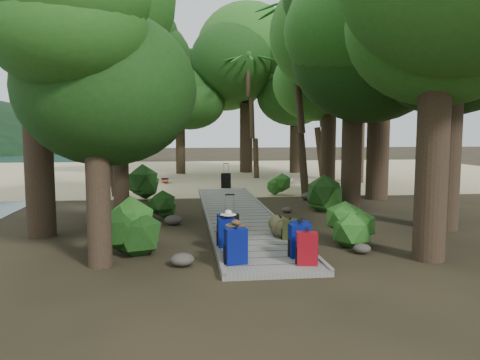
{
  "coord_description": "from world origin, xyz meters",
  "views": [
    {
      "loc": [
        -1.65,
        -12.81,
        2.59
      ],
      "look_at": [
        0.19,
        2.18,
        1.0
      ],
      "focal_mm": 35.0,
      "sensor_mm": 36.0,
      "label": 1
    }
  ],
  "objects": [
    {
      "name": "backpack_left_a",
      "position": [
        -0.69,
        -4.33,
        0.49
      ],
      "size": [
        0.43,
        0.33,
        0.74
      ],
      "primitive_type": null,
      "rotation": [
        0.0,
        0.0,
        0.14
      ],
      "color": "#040C68",
      "rests_on": "boardwalk"
    },
    {
      "name": "rock_left_a",
      "position": [
        -1.68,
        -3.98,
        0.13
      ],
      "size": [
        0.46,
        0.42,
        0.25
      ],
      "primitive_type": null,
      "color": "#4C473F",
      "rests_on": "ground"
    },
    {
      "name": "rock_left_b",
      "position": [
        -2.4,
        -2.11,
        0.1
      ],
      "size": [
        0.35,
        0.32,
        0.19
      ],
      "primitive_type": null,
      "color": "#4C473F",
      "rests_on": "ground"
    },
    {
      "name": "backpack_left_c",
      "position": [
        -0.74,
        -3.04,
        0.46
      ],
      "size": [
        0.38,
        0.28,
        0.68
      ],
      "primitive_type": null,
      "rotation": [
        0.0,
        0.0,
        0.06
      ],
      "color": "#040C68",
      "rests_on": "boardwalk"
    },
    {
      "name": "tree_left_a",
      "position": [
        -3.24,
        -3.8,
        3.24
      ],
      "size": [
        3.88,
        3.88,
        6.47
      ],
      "primitive_type": null,
      "color": "black",
      "rests_on": "ground"
    },
    {
      "name": "tree_right_b",
      "position": [
        5.18,
        -1.41,
        4.89
      ],
      "size": [
        5.48,
        5.48,
        9.78
      ],
      "primitive_type": null,
      "color": "black",
      "rests_on": "ground"
    },
    {
      "name": "boardwalk",
      "position": [
        0.0,
        1.0,
        0.06
      ],
      "size": [
        2.0,
        12.0,
        0.12
      ],
      "primitive_type": "cube",
      "color": "slate",
      "rests_on": "ground"
    },
    {
      "name": "ground",
      "position": [
        0.0,
        0.0,
        0.0
      ],
      "size": [
        120.0,
        120.0,
        0.0
      ],
      "primitive_type": "plane",
      "color": "#312918",
      "rests_on": "ground"
    },
    {
      "name": "shrub_left_b",
      "position": [
        -2.25,
        0.93,
        0.37
      ],
      "size": [
        0.82,
        0.82,
        0.74
      ],
      "primitive_type": null,
      "color": "#215519",
      "rests_on": "ground"
    },
    {
      "name": "lone_suitcase_on_sand",
      "position": [
        0.28,
        8.1,
        0.36
      ],
      "size": [
        0.46,
        0.32,
        0.67
      ],
      "primitive_type": null,
      "rotation": [
        0.0,
        0.0,
        -0.18
      ],
      "color": "black",
      "rests_on": "sand_beach"
    },
    {
      "name": "duffel_right_khaki",
      "position": [
        0.64,
        -2.02,
        0.33
      ],
      "size": [
        0.47,
        0.67,
        0.42
      ],
      "primitive_type": null,
      "rotation": [
        0.0,
        0.0,
        -0.09
      ],
      "color": "brown",
      "rests_on": "boardwalk"
    },
    {
      "name": "tree_back_c",
      "position": [
        5.22,
        15.42,
        4.55
      ],
      "size": [
        5.06,
        5.06,
        9.11
      ],
      "primitive_type": null,
      "color": "black",
      "rests_on": "ground"
    },
    {
      "name": "tree_right_e",
      "position": [
        4.49,
        6.47,
        4.52
      ],
      "size": [
        5.02,
        5.02,
        9.04
      ],
      "primitive_type": null,
      "color": "black",
      "rests_on": "ground"
    },
    {
      "name": "kayak",
      "position": [
        -2.56,
        10.71,
        0.16
      ],
      "size": [
        1.09,
        2.91,
        0.28
      ],
      "primitive_type": "ellipsoid",
      "rotation": [
        0.0,
        0.0,
        0.17
      ],
      "color": "red",
      "rests_on": "sand_beach"
    },
    {
      "name": "backpack_right_b",
      "position": [
        0.61,
        -4.02,
        0.48
      ],
      "size": [
        0.42,
        0.3,
        0.73
      ],
      "primitive_type": null,
      "rotation": [
        0.0,
        0.0,
        0.05
      ],
      "color": "#040C68",
      "rests_on": "boardwalk"
    },
    {
      "name": "backpack_right_a",
      "position": [
        0.61,
        -4.55,
        0.46
      ],
      "size": [
        0.41,
        0.32,
        0.67
      ],
      "primitive_type": null,
      "rotation": [
        0.0,
        0.0,
        -0.15
      ],
      "color": "maroon",
      "rests_on": "boardwalk"
    },
    {
      "name": "sun_lounger",
      "position": [
        3.47,
        9.74,
        0.29
      ],
      "size": [
        1.02,
        1.79,
        0.55
      ],
      "primitive_type": null,
      "rotation": [
        0.0,
        0.0,
        -0.3
      ],
      "color": "silver",
      "rests_on": "sand_beach"
    },
    {
      "name": "rock_right_b",
      "position": [
        2.66,
        -0.89,
        0.15
      ],
      "size": [
        0.54,
        0.49,
        0.3
      ],
      "primitive_type": null,
      "color": "#4C473F",
      "rests_on": "ground"
    },
    {
      "name": "tree_left_b",
      "position": [
        -5.14,
        -0.89,
        4.92
      ],
      "size": [
        5.46,
        5.46,
        9.83
      ],
      "primitive_type": null,
      "color": "black",
      "rests_on": "ground"
    },
    {
      "name": "shrub_right_c",
      "position": [
        2.14,
        5.69,
        0.36
      ],
      "size": [
        0.8,
        0.8,
        0.72
      ],
      "primitive_type": null,
      "color": "#215519",
      "rests_on": "ground"
    },
    {
      "name": "backpack_right_d",
      "position": [
        0.76,
        -2.53,
        0.38
      ],
      "size": [
        0.38,
        0.3,
        0.51
      ],
      "primitive_type": null,
      "rotation": [
        0.0,
        0.0,
        -0.19
      ],
      "color": "#313613",
      "rests_on": "boardwalk"
    },
    {
      "name": "rock_right_c",
      "position": [
        1.62,
        1.61,
        0.09
      ],
      "size": [
        0.31,
        0.28,
        0.17
      ],
      "primitive_type": null,
      "color": "#4C473F",
      "rests_on": "ground"
    },
    {
      "name": "tree_back_a",
      "position": [
        -1.78,
        15.69,
        4.06
      ],
      "size": [
        4.69,
        4.69,
        8.11
      ],
      "primitive_type": null,
      "color": "black",
      "rests_on": "ground"
    },
    {
      "name": "tree_left_c",
      "position": [
        -3.71,
        3.14,
        3.73
      ],
      "size": [
        4.29,
        4.29,
        7.47
      ],
      "primitive_type": null,
      "color": "black",
      "rests_on": "ground"
    },
    {
      "name": "tree_right_c",
      "position": [
        3.95,
        2.22,
        4.79
      ],
      "size": [
        5.53,
        5.53,
        9.57
      ],
      "primitive_type": null,
      "color": "black",
      "rests_on": "ground"
    },
    {
      "name": "tree_back_d",
      "position": [
        -5.1,
        15.05,
        3.55
      ],
      "size": [
        4.26,
        4.26,
        7.1
      ],
      "primitive_type": null,
      "color": "black",
      "rests_on": "ground"
    },
    {
      "name": "shrub_left_c",
      "position": [
        -2.97,
        5.0,
        0.62
      ],
      "size": [
        1.37,
        1.37,
        1.24
      ],
      "primitive_type": null,
      "color": "#215519",
      "rests_on": "ground"
    },
    {
      "name": "rock_left_d",
      "position": [
        -2.57,
        2.55,
        0.08
      ],
      "size": [
        0.27,
        0.25,
        0.15
      ],
      "primitive_type": null,
      "color": "#4C473F",
      "rests_on": "ground"
    },
    {
      "name": "rock_right_d",
      "position": [
        3.0,
        4.07,
        0.15
      ],
      "size": [
        0.54,
        0.49,
        0.3
      ],
      "primitive_type": null,
      "color": "#4C473F",
      "rests_on": "ground"
    },
    {
      "name": "tree_right_d",
      "position": [
        5.69,
        4.14,
        6.01
      ],
      "size": [
        6.56,
        6.56,
        12.03
      ],
      "primitive_type": null,
      "color": "black",
      "rests_on": "ground"
    },
    {
      "name": "rock_right_a",
      "position": [
        2.1,
        -3.5,
        0.11
      ],
      "size": [
        0.38,
        0.35,
        0.21
      ],
      "primitive_type": null,
      "color": "#4C473F",
      "rests_on": "ground"
    },
    {
      "name": "hat_white",
      "position": [
        -0.7,
        -3.0,
        0.86
      ],
      "size": [
        0.34,
        0.34,
        0.11
      ],
      "primitive_type": null,
      "color": "silver",
      "rests_on": "backpack_left_c"
    },
    {
      "name": "tree_right_f",
      "position": [
        6.98,
        9.7,
        5.5
      ],
      "size": [
        6.16,
        6.16,
        11.0
      ],
      "primitive_type": null,
      "color": "black",
      "rests_on": "ground"
    },
    {
      "name": "sand_beach",
      "position": [
        0.0,
        16.0,
        0.01
      ],
      "size": [
        40.0,
        22.0,
        0.02
      ],
      "primitive_type": "cube",
      "color": "tan",
      "rests_on": "ground"
    },
    {
      "name": "backpack_left_d",
      "position": [
        -0.67,
        -1.93,
        0.4
      ],
      "size": [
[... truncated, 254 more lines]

